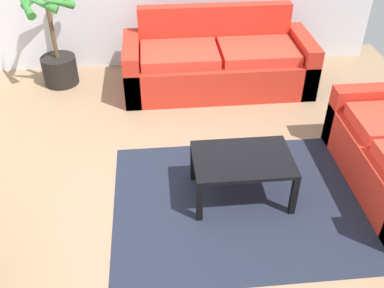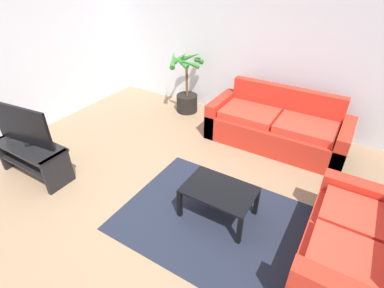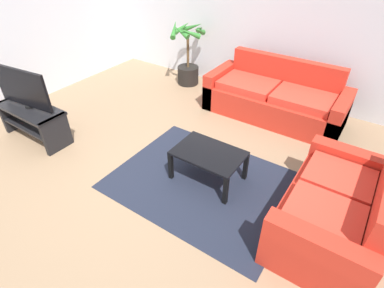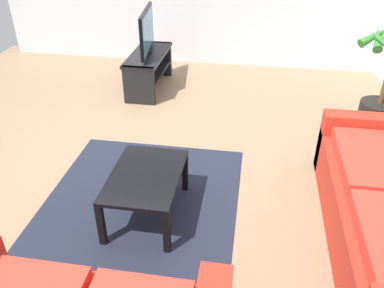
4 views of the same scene
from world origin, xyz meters
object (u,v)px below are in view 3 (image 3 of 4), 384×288
at_px(couch_main, 275,99).
at_px(tv, 22,88).
at_px(potted_palm, 188,61).
at_px(coffee_table, 209,156).
at_px(couch_loveseat, 335,212).
at_px(tv_stand, 33,118).

height_order(couch_main, tv, tv).
relative_size(tv, potted_palm, 0.80).
height_order(tv, coffee_table, tv).
xyz_separation_m(couch_loveseat, coffee_table, (-1.48, -0.00, 0.06)).
height_order(couch_loveseat, tv, tv).
distance_m(couch_loveseat, potted_palm, 4.00).
relative_size(couch_loveseat, tv, 1.61).
bearing_deg(coffee_table, tv_stand, -165.91).
xyz_separation_m(couch_main, tv, (-2.68, -2.61, 0.51)).
relative_size(tv, coffee_table, 1.16).
bearing_deg(potted_palm, tv, -104.92).
xyz_separation_m(couch_loveseat, potted_palm, (-3.32, 2.22, 0.17)).
relative_size(tv_stand, potted_palm, 0.91).
height_order(tv_stand, tv, tv).
xyz_separation_m(tv_stand, tv, (-0.00, 0.00, 0.48)).
bearing_deg(couch_loveseat, tv_stand, -170.86).
relative_size(couch_main, tv, 2.30).
bearing_deg(potted_palm, couch_loveseat, -33.76).
bearing_deg(potted_palm, couch_main, -7.88).
distance_m(couch_loveseat, coffee_table, 1.48).
xyz_separation_m(couch_loveseat, tv, (-4.09, -0.66, 0.52)).
bearing_deg(potted_palm, coffee_table, -50.42).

